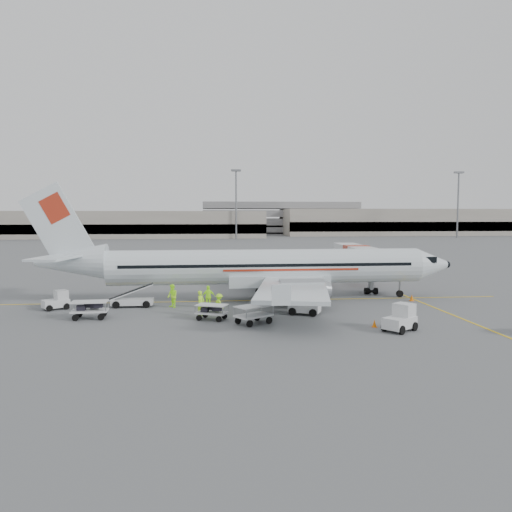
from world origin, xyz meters
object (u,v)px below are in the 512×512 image
Objects in this scene: jet_bridge at (356,265)px; tug_mid at (305,303)px; belt_loader at (132,292)px; tug_fore at (400,318)px; tug_aft at (56,300)px; aircraft at (267,243)px.

tug_mid is at bearing -116.64° from jet_bridge.
jet_bridge is 3.70× the size of belt_loader.
tug_aft is (-24.58, 9.97, -0.12)m from tug_fore.
jet_bridge is 21.39m from tug_fore.
belt_loader is 21.41m from tug_fore.
tug_fore is at bearing -25.21° from tug_mid.
tug_fore is 26.53m from tug_aft.
aircraft is at bearing -139.72° from jet_bridge.
belt_loader is (-11.46, -2.40, -3.85)m from aircraft.
tug_aft is at bearing 120.89° from tug_fore.
aircraft is 16.15× the size of tug_fore.
tug_mid reaches higher than tug_fore.
tug_aft is at bearing -173.62° from belt_loader.
tug_mid is (13.52, -4.59, -0.31)m from belt_loader.
belt_loader is 6.01m from tug_aft.
aircraft is 12.32m from belt_loader.
aircraft is 15.39m from tug_fore.
belt_loader reaches higher than tug_aft.
aircraft is 18.19m from tug_aft.
belt_loader is at bearing -151.60° from jet_bridge.
tug_fore is at bearing -55.63° from tug_aft.
jet_bridge reaches higher than tug_aft.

